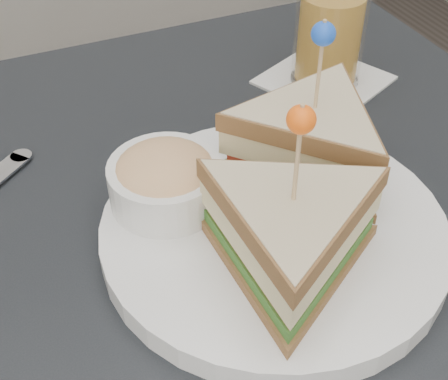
% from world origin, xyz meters
% --- Properties ---
extents(table, '(0.80, 0.80, 0.75)m').
position_xyz_m(table, '(0.00, 0.00, 0.67)').
color(table, black).
rests_on(table, ground).
extents(plate_meal, '(0.33, 0.32, 0.17)m').
position_xyz_m(plate_meal, '(0.05, -0.01, 0.80)').
color(plate_meal, white).
rests_on(plate_meal, table).
extents(drink_set, '(0.17, 0.17, 0.16)m').
position_xyz_m(drink_set, '(0.22, 0.19, 0.82)').
color(drink_set, silver).
rests_on(drink_set, table).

